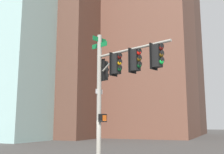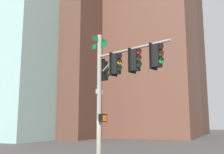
% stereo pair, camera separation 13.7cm
% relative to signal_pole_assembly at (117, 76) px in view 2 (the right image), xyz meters
% --- Properties ---
extents(signal_pole_assembly, '(4.57, 2.04, 6.95)m').
position_rel_signal_pole_assembly_xyz_m(signal_pole_assembly, '(0.00, 0.00, 0.00)').
color(signal_pole_assembly, '#9E998C').
rests_on(signal_pole_assembly, ground_plane).
extents(building_brick_nearside, '(26.98, 14.44, 44.84)m').
position_rel_signal_pole_assembly_xyz_m(building_brick_nearside, '(-28.05, 27.55, 17.81)').
color(building_brick_nearside, brown).
rests_on(building_brick_nearside, ground_plane).
extents(building_brick_midblock, '(22.15, 15.46, 38.25)m').
position_rel_signal_pole_assembly_xyz_m(building_brick_midblock, '(-11.94, 35.20, 14.51)').
color(building_brick_midblock, brown).
rests_on(building_brick_midblock, ground_plane).
extents(building_brick_farside, '(21.55, 14.44, 50.27)m').
position_rel_signal_pole_assembly_xyz_m(building_brick_farside, '(-11.71, 49.48, 20.52)').
color(building_brick_farside, brown).
rests_on(building_brick_farside, ground_plane).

